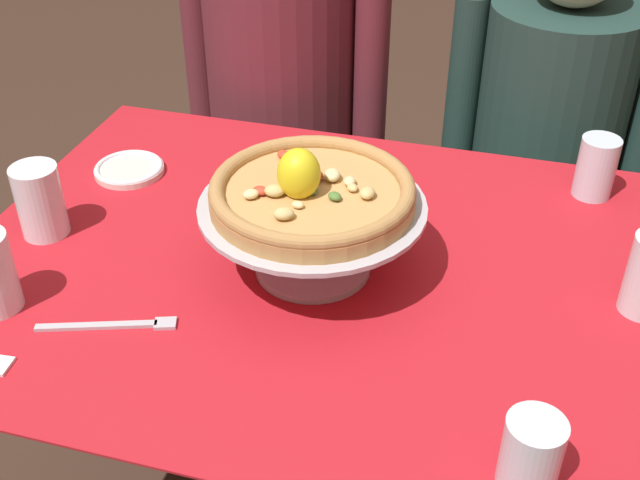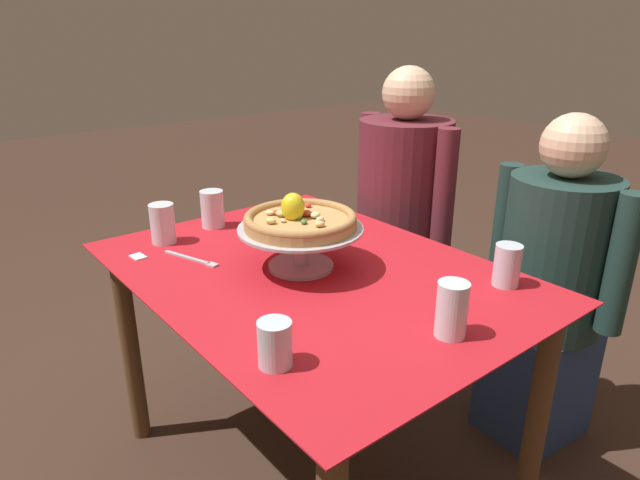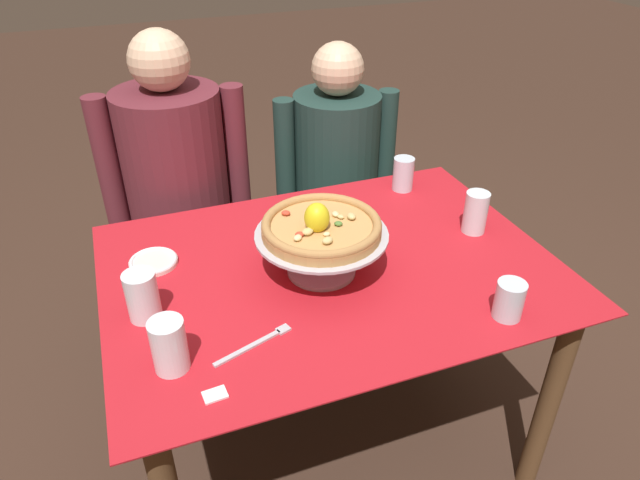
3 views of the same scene
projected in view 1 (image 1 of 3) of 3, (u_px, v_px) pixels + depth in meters
The scene contains 10 objects.
dining_table at pixel (335, 316), 1.35m from camera, with size 1.23×0.90×0.73m.
pizza_stand at pixel (312, 225), 1.24m from camera, with size 0.35×0.35×0.12m.
pizza at pixel (311, 191), 1.20m from camera, with size 0.32×0.32×0.10m.
water_glass_front_right at pixel (530, 457), 0.92m from camera, with size 0.07×0.07×0.10m.
water_glass_back_right at pixel (595, 171), 1.45m from camera, with size 0.07×0.07×0.11m.
water_glass_side_left at pixel (41, 205), 1.34m from camera, with size 0.08×0.08×0.13m.
side_plate at pixel (129, 169), 1.53m from camera, with size 0.13×0.13×0.02m.
dinner_fork at pixel (115, 325), 1.17m from camera, with size 0.20×0.08×0.01m.
diner_left at pixel (284, 118), 1.99m from camera, with size 0.52×0.40×1.25m.
diner_right at pixel (542, 168), 1.92m from camera, with size 0.50×0.37×1.14m.
Camera 1 is at (0.26, -1.00, 1.51)m, focal length 44.61 mm.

